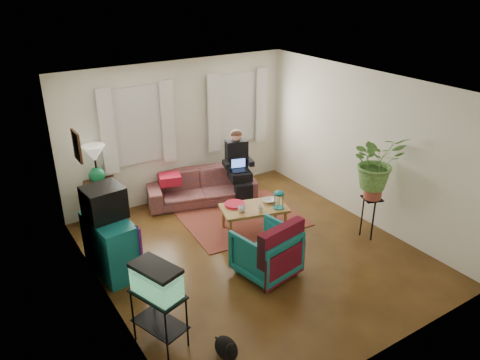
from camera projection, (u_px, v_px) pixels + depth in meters
floor at (254, 253)px, 7.29m from camera, size 4.50×5.00×0.01m
ceiling at (256, 88)px, 6.22m from camera, size 4.50×5.00×0.01m
wall_back at (179, 131)px, 8.67m from camera, size 4.50×0.01×2.60m
wall_front at (391, 259)px, 4.84m from camera, size 4.50×0.01×2.60m
wall_left at (102, 218)px, 5.65m from camera, size 0.01×5.00×2.60m
wall_right at (365, 148)px, 7.87m from camera, size 0.01×5.00×2.60m
window_left at (137, 126)px, 8.16m from camera, size 1.08×0.04×1.38m
window_right at (236, 108)px, 9.17m from camera, size 1.08×0.04×1.38m
curtains_left at (139, 127)px, 8.10m from camera, size 1.36×0.06×1.50m
curtains_right at (238, 109)px, 9.11m from camera, size 1.36×0.06×1.50m
picture_frame at (78, 146)px, 6.05m from camera, size 0.04×0.32×0.40m
area_rug at (242, 218)px, 8.30m from camera, size 2.13×1.76×0.01m
sofa at (201, 182)px, 8.79m from camera, size 2.16×1.33×0.79m
seated_person at (238, 167)px, 8.90m from camera, size 0.66×0.74×1.20m
side_table at (101, 202)px, 8.08m from camera, size 0.64×0.64×0.74m
table_lamp at (96, 165)px, 7.80m from camera, size 0.48×0.48×0.68m
dresser at (111, 246)px, 6.69m from camera, size 0.57×0.99×0.85m
crt_tv at (104, 202)px, 6.50m from camera, size 0.57×0.53×0.46m
aquarium_stand at (160, 319)px, 5.39m from camera, size 0.54×0.72×0.71m
aquarium at (156, 280)px, 5.17m from camera, size 0.49×0.65×0.38m
black_cat at (226, 346)px, 5.28m from camera, size 0.27×0.38×0.30m
armchair at (266, 249)px, 6.66m from camera, size 0.89×0.85×0.79m
serape_throw at (282, 248)px, 6.39m from camera, size 0.82×0.32×0.65m
coffee_table at (254, 219)px, 7.83m from camera, size 1.20×0.87×0.45m
cup_a at (242, 209)px, 7.57m from camera, size 0.15×0.15×0.10m
cup_b at (261, 209)px, 7.58m from camera, size 0.12×0.12×0.09m
bowl at (269, 201)px, 7.89m from camera, size 0.26×0.26×0.05m
snack_tray at (235, 204)px, 7.78m from camera, size 0.41×0.41×0.04m
birdcage at (279, 199)px, 7.65m from camera, size 0.22×0.22×0.32m
plant_stand at (369, 217)px, 7.61m from camera, size 0.38×0.38×0.71m
potted_plant at (376, 170)px, 7.26m from camera, size 0.99×0.93×0.90m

